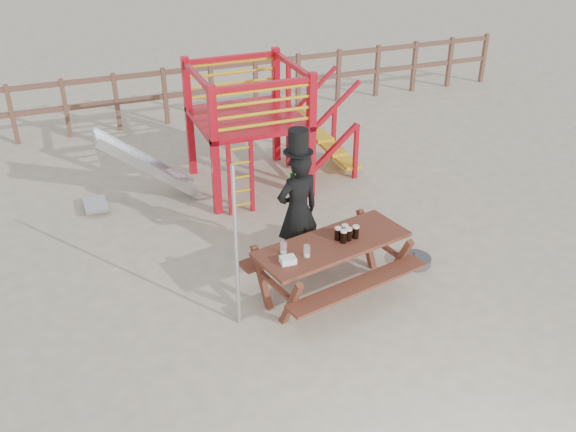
% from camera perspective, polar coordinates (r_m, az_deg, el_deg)
% --- Properties ---
extents(ground, '(60.00, 60.00, 0.00)m').
position_cam_1_polar(ground, '(8.23, 3.33, -7.69)').
color(ground, '#BFAF94').
rests_on(ground, ground).
extents(back_fence, '(15.09, 0.09, 1.20)m').
position_cam_1_polar(back_fence, '(13.90, -8.86, 11.23)').
color(back_fence, brown).
rests_on(back_fence, ground).
extents(playground_fort, '(4.71, 1.84, 2.10)m').
position_cam_1_polar(playground_fort, '(10.70, -3.94, 7.94)').
color(playground_fort, '#AF0B19').
rests_on(playground_fort, ground).
extents(picnic_table, '(2.22, 1.75, 0.77)m').
position_cam_1_polar(picnic_table, '(8.13, 3.93, -4.06)').
color(picnic_table, brown).
rests_on(picnic_table, ground).
extents(man_with_hat, '(0.68, 0.50, 2.01)m').
position_cam_1_polar(man_with_hat, '(8.46, 0.87, 0.68)').
color(man_with_hat, black).
rests_on(man_with_hat, ground).
extents(metal_pole, '(0.05, 0.05, 2.10)m').
position_cam_1_polar(metal_pole, '(7.32, -4.63, -2.96)').
color(metal_pole, '#B2B2B7').
rests_on(metal_pole, ground).
extents(parasol_base, '(0.45, 0.45, 0.19)m').
position_cam_1_polar(parasol_base, '(9.10, 11.19, -3.89)').
color(parasol_base, '#39393E').
rests_on(parasol_base, ground).
extents(paper_bag, '(0.19, 0.15, 0.08)m').
position_cam_1_polar(paper_bag, '(7.55, -0.01, -3.94)').
color(paper_bag, white).
rests_on(paper_bag, picnic_table).
extents(stout_pints, '(0.31, 0.20, 0.17)m').
position_cam_1_polar(stout_pints, '(8.02, 5.19, -1.54)').
color(stout_pints, black).
rests_on(stout_pints, picnic_table).
extents(empty_glasses, '(0.32, 0.24, 0.15)m').
position_cam_1_polar(empty_glasses, '(7.68, 0.64, -3.05)').
color(empty_glasses, silver).
rests_on(empty_glasses, picnic_table).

